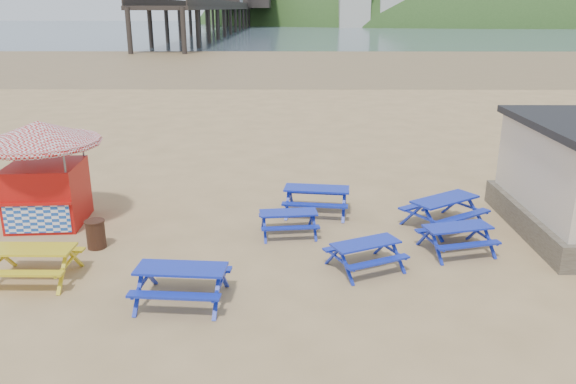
{
  "coord_description": "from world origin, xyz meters",
  "views": [
    {
      "loc": [
        0.5,
        -13.72,
        6.0
      ],
      "look_at": [
        0.37,
        1.5,
        1.0
      ],
      "focal_mm": 35.0,
      "sensor_mm": 36.0,
      "label": 1
    }
  ],
  "objects_px": {
    "picnic_table_yellow": "(33,264)",
    "ice_cream_kiosk": "(43,160)",
    "picnic_table_blue_a": "(288,223)",
    "litter_bin": "(96,234)",
    "picnic_table_blue_b": "(316,200)"
  },
  "relations": [
    {
      "from": "ice_cream_kiosk",
      "to": "litter_bin",
      "type": "bearing_deg",
      "value": -46.95
    },
    {
      "from": "picnic_table_blue_b",
      "to": "picnic_table_yellow",
      "type": "height_order",
      "value": "picnic_table_blue_b"
    },
    {
      "from": "picnic_table_blue_a",
      "to": "picnic_table_blue_b",
      "type": "height_order",
      "value": "picnic_table_blue_b"
    },
    {
      "from": "picnic_table_yellow",
      "to": "ice_cream_kiosk",
      "type": "xyz_separation_m",
      "value": [
        -1.12,
        3.63,
        1.51
      ]
    },
    {
      "from": "ice_cream_kiosk",
      "to": "litter_bin",
      "type": "relative_size",
      "value": 4.77
    },
    {
      "from": "picnic_table_blue_b",
      "to": "litter_bin",
      "type": "height_order",
      "value": "picnic_table_blue_b"
    },
    {
      "from": "ice_cream_kiosk",
      "to": "litter_bin",
      "type": "distance_m",
      "value": 3.05
    },
    {
      "from": "litter_bin",
      "to": "picnic_table_blue_a",
      "type": "bearing_deg",
      "value": 10.98
    },
    {
      "from": "picnic_table_blue_b",
      "to": "ice_cream_kiosk",
      "type": "height_order",
      "value": "ice_cream_kiosk"
    },
    {
      "from": "picnic_table_blue_b",
      "to": "ice_cream_kiosk",
      "type": "xyz_separation_m",
      "value": [
        -7.83,
        -0.88,
        1.5
      ]
    },
    {
      "from": "picnic_table_blue_a",
      "to": "ice_cream_kiosk",
      "type": "xyz_separation_m",
      "value": [
        -6.98,
        0.81,
        1.57
      ]
    },
    {
      "from": "litter_bin",
      "to": "ice_cream_kiosk",
      "type": "bearing_deg",
      "value": 137.51
    },
    {
      "from": "picnic_table_yellow",
      "to": "ice_cream_kiosk",
      "type": "height_order",
      "value": "ice_cream_kiosk"
    },
    {
      "from": "picnic_table_blue_a",
      "to": "litter_bin",
      "type": "relative_size",
      "value": 2.25
    },
    {
      "from": "picnic_table_blue_a",
      "to": "picnic_table_yellow",
      "type": "height_order",
      "value": "picnic_table_yellow"
    }
  ]
}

